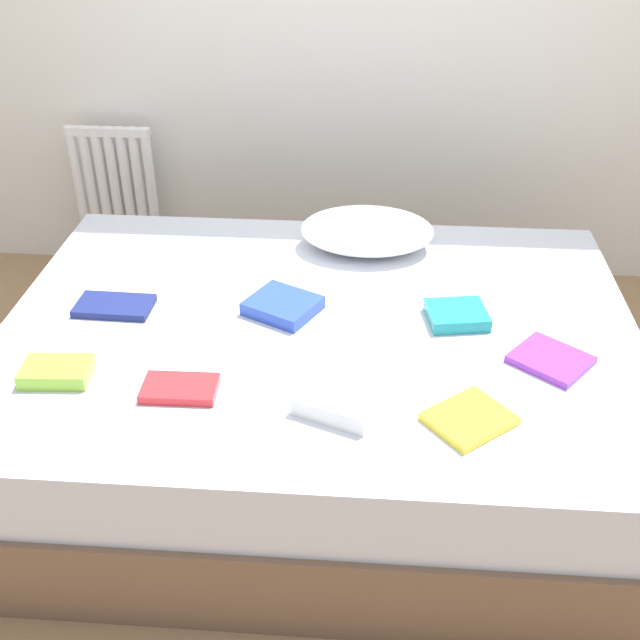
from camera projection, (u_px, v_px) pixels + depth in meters
ground_plane at (319, 445)px, 2.67m from camera, size 8.00×8.00×0.00m
bed at (319, 388)px, 2.54m from camera, size 2.00×1.50×0.50m
radiator at (116, 191)px, 3.53m from camera, size 0.38×0.04×0.59m
pillow at (367, 231)px, 2.79m from camera, size 0.48×0.33×0.14m
textbook_lime at (57, 372)px, 2.15m from camera, size 0.19×0.14×0.04m
textbook_blue at (283, 306)px, 2.45m from camera, size 0.27×0.26×0.04m
textbook_teal at (457, 315)px, 2.40m from camera, size 0.20×0.18×0.04m
textbook_white at (337, 403)px, 2.03m from camera, size 0.24×0.20×0.05m
textbook_red at (180, 389)px, 2.10m from camera, size 0.20×0.13×0.03m
textbook_navy at (114, 306)px, 2.46m from camera, size 0.24×0.14×0.02m
textbook_purple at (551, 360)px, 2.22m from camera, size 0.27×0.26×0.02m
textbook_yellow at (469, 419)px, 2.00m from camera, size 0.26×0.26×0.02m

